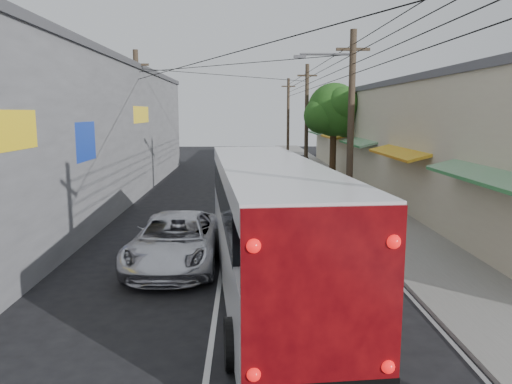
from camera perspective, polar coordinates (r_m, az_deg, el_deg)
ground at (r=9.37m, az=-5.73°, el=-20.65°), size 120.00×120.00×0.00m
sidewalk at (r=29.07m, az=10.17°, el=-0.09°), size 3.00×80.00×0.12m
building_right at (r=31.86m, az=17.58°, el=6.02°), size 7.09×40.00×6.25m
building_left at (r=27.68m, az=-20.90°, el=6.48°), size 7.20×36.00×7.25m
utility_poles at (r=28.54m, az=3.55°, el=8.08°), size 11.80×45.28×8.00m
street_tree at (r=34.68m, az=9.00°, el=9.07°), size 4.40×4.00×6.60m
coach_bus at (r=13.09m, az=1.36°, el=-3.65°), size 3.51×11.89×3.38m
jeepney at (r=15.45m, az=-9.12°, el=-5.49°), size 2.74×5.65×1.55m
parked_suv at (r=23.69m, az=6.19°, el=-0.04°), size 3.25×6.41×1.78m
parked_car_mid at (r=29.68m, az=5.54°, el=1.45°), size 2.15×4.28×1.40m
parked_car_far at (r=36.79m, az=4.73°, el=3.00°), size 1.81×4.55×1.47m
pedestrian_near at (r=21.48m, az=11.32°, el=-1.01°), size 0.69×0.58×1.62m
pedestrian_far at (r=19.62m, az=13.06°, el=-2.17°), size 0.93×0.87×1.52m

